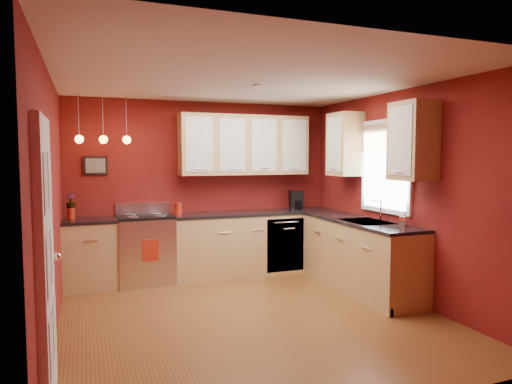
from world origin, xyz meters
name	(u,v)px	position (x,y,z in m)	size (l,w,h in m)	color
floor	(251,316)	(0.00, 0.00, 0.00)	(4.20, 4.20, 0.00)	brown
ceiling	(251,79)	(0.00, 0.00, 2.60)	(4.00, 4.20, 0.02)	beige
wall_back	(204,188)	(0.00, 2.10, 1.30)	(4.00, 0.02, 2.60)	maroon
wall_front	(359,228)	(0.00, -2.10, 1.30)	(4.00, 0.02, 2.60)	maroon
wall_left	(51,207)	(-2.00, 0.00, 1.30)	(0.02, 4.20, 2.60)	maroon
wall_right	(401,195)	(2.00, 0.00, 1.30)	(0.02, 4.20, 2.60)	maroon
base_cabinets_back_left	(91,255)	(-1.65, 1.80, 0.45)	(0.70, 0.60, 0.90)	tan
base_cabinets_back_right	(256,243)	(0.73, 1.80, 0.45)	(2.54, 0.60, 0.90)	tan
base_cabinets_right	(359,256)	(1.70, 0.45, 0.45)	(0.60, 2.10, 0.90)	tan
counter_back_left	(90,220)	(-1.65, 1.80, 0.92)	(0.70, 0.62, 0.04)	black
counter_back_right	(256,213)	(0.73, 1.80, 0.92)	(2.54, 0.62, 0.04)	black
counter_right	(360,221)	(1.70, 0.45, 0.92)	(0.62, 2.10, 0.04)	black
gas_range	(146,249)	(-0.92, 1.80, 0.48)	(0.76, 0.64, 1.11)	silver
dishwasher_front	(285,245)	(1.10, 1.51, 0.45)	(0.60, 0.02, 0.80)	silver
sink	(367,223)	(1.70, 0.30, 0.92)	(0.50, 0.70, 0.33)	gray
window	(385,163)	(1.97, 0.30, 1.69)	(0.06, 1.02, 1.22)	white
door_left_wall	(45,263)	(-1.97, -1.20, 1.03)	(0.12, 0.82, 2.05)	white
upper_cabinets_back	(245,145)	(0.60, 1.93, 1.95)	(2.00, 0.35, 0.90)	tan
upper_cabinets_right	(375,143)	(1.82, 0.32, 1.95)	(0.35, 1.95, 0.90)	tan
wall_picture	(96,166)	(-1.55, 2.08, 1.65)	(0.32, 0.03, 0.26)	black
pendant_lights	(103,139)	(-1.45, 1.75, 2.01)	(0.71, 0.11, 0.66)	gray
red_canister	(178,209)	(-0.45, 1.83, 1.03)	(0.11, 0.11, 0.17)	#AB2212
red_vase	(71,214)	(-1.88, 1.86, 1.02)	(0.10, 0.10, 0.15)	#AB2212
flowers	(71,201)	(-1.88, 1.86, 1.18)	(0.12, 0.12, 0.22)	#AB2212
coffee_maker	(296,201)	(1.46, 1.88, 1.08)	(0.23, 0.23, 0.29)	black
soap_pump	(404,219)	(1.86, -0.25, 1.03)	(0.08, 0.09, 0.19)	white
dish_towel	(150,250)	(-0.90, 1.47, 0.52)	(0.21, 0.01, 0.29)	#AB2212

